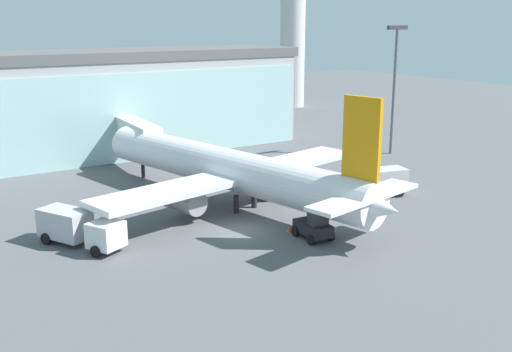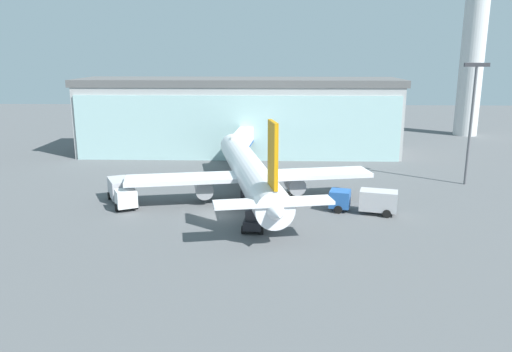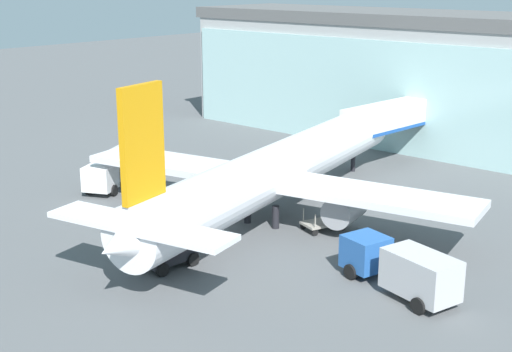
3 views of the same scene
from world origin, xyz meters
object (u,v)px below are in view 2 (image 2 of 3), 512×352
baggage_cart (283,195)px  pushback_tug (254,221)px  airplane (249,172)px  catering_truck (121,191)px  safety_cone_nose (248,220)px  control_tower (476,22)px  jet_bridge (245,138)px  apron_light_mast (472,112)px  safety_cone_wingtip (134,202)px  fuel_truck (366,200)px

baggage_cart → pushback_tug: 11.70m
pushback_tug → airplane: bearing=9.4°
catering_truck → safety_cone_nose: (15.15, -6.42, -1.19)m
control_tower → jet_bridge: bearing=-146.2°
airplane → pushback_tug: size_ratio=10.96×
control_tower → apron_light_mast: (-15.57, -42.30, -13.76)m
control_tower → pushback_tug: 78.48m
airplane → jet_bridge: bearing=-6.4°
control_tower → safety_cone_nose: bearing=-126.8°
catering_truck → safety_cone_wingtip: (1.48, -0.22, -1.19)m
fuel_truck → safety_cone_nose: fuel_truck is taller
baggage_cart → airplane: bearing=-68.5°
jet_bridge → fuel_truck: jet_bridge is taller
apron_light_mast → safety_cone_wingtip: 44.61m
baggage_cart → safety_cone_wingtip: size_ratio=5.78×
apron_light_mast → baggage_cart: apron_light_mast is taller
jet_bridge → safety_cone_wingtip: 25.31m
airplane → safety_cone_wingtip: bearing=90.1°
catering_truck → airplane: bearing=72.7°
jet_bridge → airplane: 19.43m
catering_truck → fuel_truck: 28.17m
fuel_truck → pushback_tug: size_ratio=2.28×
apron_light_mast → safety_cone_nose: bearing=-149.7°
control_tower → safety_cone_wingtip: 81.74m
apron_light_mast → airplane: 30.57m
jet_bridge → safety_cone_wingtip: bearing=155.7°
apron_light_mast → catering_truck: (-43.78, -10.34, -8.24)m
pushback_tug → fuel_truck: bearing=-58.9°
control_tower → safety_cone_wingtip: bearing=-137.6°
jet_bridge → pushback_tug: 30.77m
airplane → catering_truck: airplane is taller
apron_light_mast → safety_cone_nose: apron_light_mast is taller
control_tower → baggage_cart: control_tower is taller
apron_light_mast → safety_cone_wingtip: (-42.30, -10.56, -9.44)m
baggage_cart → apron_light_mast: bearing=127.5°
control_tower → safety_cone_wingtip: (-57.87, -52.85, -23.20)m
airplane → safety_cone_wingtip: airplane is taller
control_tower → pushback_tug: size_ratio=11.50×
control_tower → airplane: 69.96m
airplane → fuel_truck: (13.12, -5.08, -1.93)m
safety_cone_wingtip → fuel_truck: bearing=-5.2°
airplane → baggage_cart: size_ratio=11.50×
control_tower → fuel_truck: (-31.31, -55.26, -22.01)m
fuel_truck → safety_cone_wingtip: bearing=9.5°
jet_bridge → control_tower: (46.03, 30.84, 19.21)m
apron_light_mast → airplane: bearing=-164.7°
safety_cone_nose → fuel_truck: bearing=16.4°
jet_bridge → safety_cone_wingtip: (-11.84, -22.01, -3.99)m
baggage_cart → safety_cone_nose: baggage_cart is taller
jet_bridge → safety_cone_nose: jet_bridge is taller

